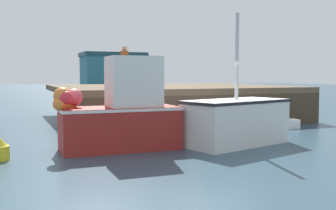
{
  "coord_description": "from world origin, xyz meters",
  "views": [
    {
      "loc": [
        -6.47,
        -11.6,
        2.12
      ],
      "look_at": [
        -0.59,
        2.91,
        0.94
      ],
      "focal_mm": 43.36,
      "sensor_mm": 36.0,
      "label": 1
    }
  ],
  "objects_px": {
    "fishing_boat_near_left": "(121,113)",
    "dockworker": "(125,66)",
    "fishing_boat_near_right": "(236,121)",
    "rowboat": "(275,124)"
  },
  "relations": [
    {
      "from": "fishing_boat_near_right",
      "to": "rowboat",
      "type": "height_order",
      "value": "fishing_boat_near_right"
    },
    {
      "from": "fishing_boat_near_left",
      "to": "fishing_boat_near_right",
      "type": "relative_size",
      "value": 0.89
    },
    {
      "from": "fishing_boat_near_left",
      "to": "dockworker",
      "type": "distance_m",
      "value": 6.18
    },
    {
      "from": "dockworker",
      "to": "fishing_boat_near_left",
      "type": "bearing_deg",
      "value": -107.12
    },
    {
      "from": "rowboat",
      "to": "dockworker",
      "type": "bearing_deg",
      "value": 144.78
    },
    {
      "from": "fishing_boat_near_left",
      "to": "fishing_boat_near_right",
      "type": "xyz_separation_m",
      "value": [
        3.45,
        -0.54,
        -0.3
      ]
    },
    {
      "from": "fishing_boat_near_right",
      "to": "dockworker",
      "type": "xyz_separation_m",
      "value": [
        -1.68,
        6.29,
        1.74
      ]
    },
    {
      "from": "fishing_boat_near_left",
      "to": "dockworker",
      "type": "xyz_separation_m",
      "value": [
        1.77,
        5.74,
        1.44
      ]
    },
    {
      "from": "fishing_boat_near_left",
      "to": "dockworker",
      "type": "height_order",
      "value": "dockworker"
    },
    {
      "from": "rowboat",
      "to": "fishing_boat_near_left",
      "type": "bearing_deg",
      "value": -162.72
    }
  ]
}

